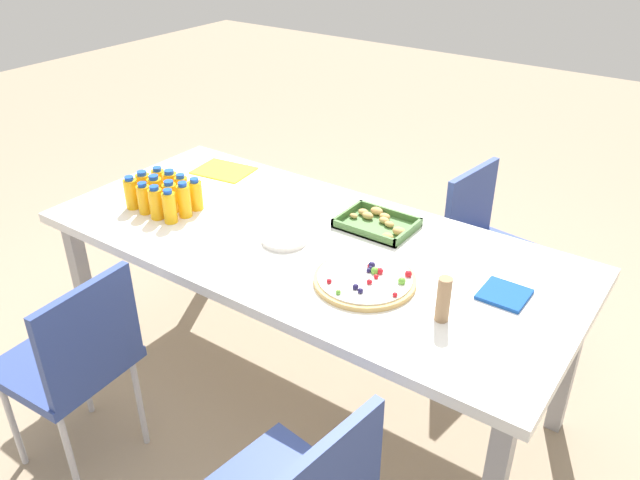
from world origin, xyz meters
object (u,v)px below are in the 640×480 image
chair_far_right (489,243)px  juice_bottle_8 (159,183)px  juice_bottle_9 (171,186)px  napkin_stack (504,294)px  juice_bottle_10 (182,191)px  juice_bottle_6 (170,197)px  juice_bottle_2 (156,203)px  juice_bottle_4 (144,188)px  juice_bottle_11 (196,195)px  juice_bottle_3 (170,207)px  paper_folder (224,171)px  juice_bottle_1 (144,199)px  cardboard_tube (443,299)px  plate_stack (285,239)px  chair_near_left (75,358)px  party_table (307,253)px  snack_tray (378,223)px  juice_bottle_5 (156,192)px  fruit_pizza (365,279)px  juice_bottle_7 (184,200)px  juice_bottle_0 (131,193)px

chair_far_right → juice_bottle_8: juice_bottle_8 is taller
juice_bottle_9 → napkin_stack: (1.43, 0.13, -0.06)m
juice_bottle_9 → juice_bottle_10: size_ratio=1.00×
juice_bottle_6 → juice_bottle_2: bearing=-92.9°
juice_bottle_4 → juice_bottle_11: size_ratio=1.01×
juice_bottle_3 → paper_folder: size_ratio=0.55×
juice_bottle_1 → cardboard_tube: bearing=1.5°
juice_bottle_1 → plate_stack: (0.62, 0.14, -0.05)m
chair_near_left → juice_bottle_4: bearing=23.7°
party_table → juice_bottle_6: size_ratio=14.99×
snack_tray → juice_bottle_5: bearing=-155.7°
napkin_stack → juice_bottle_8: bearing=-175.2°
fruit_pizza → party_table: bearing=159.1°
juice_bottle_5 → juice_bottle_6: juice_bottle_5 is taller
chair_far_right → party_table: bearing=-21.6°
juice_bottle_10 → juice_bottle_11: juice_bottle_10 is taller
juice_bottle_8 → juice_bottle_10: 0.15m
chair_far_right → snack_tray: bearing=-19.0°
juice_bottle_1 → juice_bottle_4: juice_bottle_4 is taller
chair_far_right → juice_bottle_4: juice_bottle_4 is taller
juice_bottle_6 → juice_bottle_10: bearing=96.4°
juice_bottle_1 → fruit_pizza: (1.01, 0.08, -0.05)m
chair_far_right → snack_tray: 0.66m
chair_near_left → juice_bottle_10: size_ratio=5.97×
juice_bottle_8 → juice_bottle_11: size_ratio=0.97×
juice_bottle_2 → juice_bottle_9: bearing=116.4°
chair_near_left → snack_tray: size_ratio=2.85×
juice_bottle_9 → juice_bottle_11: juice_bottle_9 is taller
juice_bottle_5 → juice_bottle_6: 0.09m
juice_bottle_2 → cardboard_tube: cardboard_tube is taller
party_table → juice_bottle_5: bearing=-168.4°
party_table → chair_near_left: size_ratio=2.49×
juice_bottle_2 → juice_bottle_4: (-0.16, 0.07, -0.00)m
juice_bottle_6 → juice_bottle_7: bearing=3.2°
juice_bottle_0 → juice_bottle_10: size_ratio=1.02×
juice_bottle_1 → juice_bottle_6: 0.11m
juice_bottle_2 → juice_bottle_8: bearing=135.0°
juice_bottle_1 → party_table: bearing=16.9°
juice_bottle_3 → juice_bottle_5: (-0.15, 0.06, -0.00)m
juice_bottle_0 → juice_bottle_11: bearing=32.9°
juice_bottle_11 → plate_stack: bearing=-1.0°
juice_bottle_6 → plate_stack: juice_bottle_6 is taller
chair_far_right → napkin_stack: size_ratio=5.53×
juice_bottle_8 → cardboard_tube: cardboard_tube is taller
juice_bottle_10 → juice_bottle_9: bearing=178.1°
snack_tray → chair_far_right: bearing=63.3°
juice_bottle_8 → paper_folder: (0.04, 0.36, -0.06)m
chair_far_right → juice_bottle_11: 1.32m
chair_far_right → juice_bottle_4: 1.54m
chair_far_right → juice_bottle_8: (-1.19, -0.85, 0.30)m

